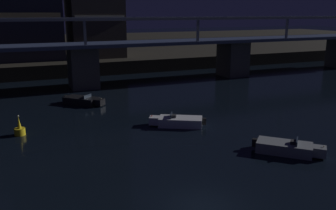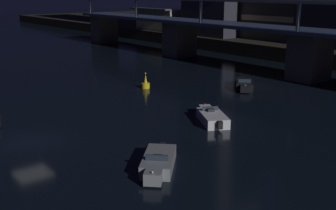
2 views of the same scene
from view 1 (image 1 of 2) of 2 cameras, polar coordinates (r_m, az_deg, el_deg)
ground_plane at (r=19.85m, az=5.43°, el=-16.06°), size 400.00×400.00×0.00m
far_riverbank at (r=97.94m, az=-18.30°, el=8.60°), size 240.00×80.00×2.20m
river_bridge at (r=50.21m, az=-13.48°, el=7.42°), size 102.15×6.40×9.38m
speedboat_near_left at (r=41.46m, az=-13.38°, el=0.68°), size 4.33×4.44×1.16m
speedboat_mid_left at (r=32.70m, az=1.61°, el=-2.64°), size 4.88×3.56×1.16m
speedboat_mid_center at (r=27.93m, az=18.47°, el=-6.49°), size 4.40×4.38×1.16m
channel_buoy at (r=32.74m, az=-22.57°, el=-3.66°), size 0.90×0.90×1.76m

